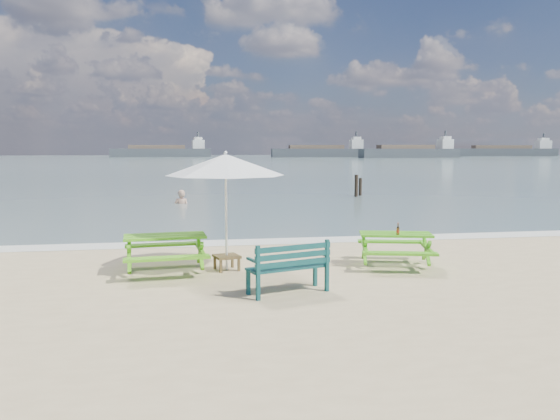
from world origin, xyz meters
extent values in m
plane|color=slate|center=(0.00, 85.00, 0.00)|extent=(300.00, 300.00, 0.00)
cube|color=silver|center=(0.00, 4.60, 0.01)|extent=(22.00, 0.90, 0.01)
cube|color=#53AB19|center=(-2.00, 1.51, 0.71)|extent=(1.59, 0.85, 0.05)
cube|color=#53AB19|center=(-2.06, 2.22, 0.42)|extent=(1.55, 0.40, 0.05)
cube|color=#53AB19|center=(-1.94, 0.79, 0.42)|extent=(1.55, 0.40, 0.05)
cube|color=#53AB19|center=(-2.00, 1.51, 0.33)|extent=(1.51, 0.99, 0.65)
cube|color=#4BA819|center=(2.58, 1.32, 0.66)|extent=(1.54, 0.99, 0.04)
cube|color=#4BA819|center=(2.74, 1.97, 0.39)|extent=(1.44, 0.58, 0.04)
cube|color=#4BA819|center=(2.42, 0.68, 0.39)|extent=(1.44, 0.58, 0.04)
cube|color=#4BA819|center=(2.58, 1.32, 0.30)|extent=(1.49, 1.10, 0.60)
cube|color=#0E3C3D|center=(0.06, -0.32, 0.43)|extent=(1.43, 0.80, 0.04)
cube|color=#0E3C3D|center=(0.13, -0.52, 0.66)|extent=(1.32, 0.44, 0.35)
cube|color=#0E3C3D|center=(0.06, -0.32, 0.21)|extent=(1.35, 0.82, 0.43)
cube|color=brown|center=(-0.82, 1.52, 0.28)|extent=(0.57, 0.57, 0.05)
cube|color=brown|center=(-0.82, 1.52, 0.13)|extent=(0.50, 0.50, 0.26)
cylinder|color=silver|center=(-0.82, 1.52, 1.10)|extent=(0.05, 0.05, 2.21)
cone|color=white|center=(-0.82, 1.52, 2.07)|extent=(2.83, 2.83, 0.41)
cylinder|color=#975A16|center=(2.54, 1.10, 0.75)|extent=(0.06, 0.06, 0.14)
cylinder|color=#975A16|center=(2.54, 1.10, 0.88)|extent=(0.02, 0.02, 0.07)
cylinder|color=#B12F14|center=(2.54, 1.10, 0.75)|extent=(0.06, 0.06, 0.06)
imported|color=tan|center=(-1.88, 14.71, -0.33)|extent=(0.73, 0.54, 1.84)
cylinder|color=black|center=(6.52, 16.58, 0.44)|extent=(0.18, 0.18, 1.28)
cylinder|color=black|center=(6.92, 17.18, 0.34)|extent=(0.16, 0.16, 1.08)
cube|color=#383E43|center=(30.19, 122.10, 1.00)|extent=(24.02, 5.19, 2.20)
cube|color=silver|center=(39.24, 121.65, 3.20)|extent=(3.01, 3.14, 2.20)
cube|color=#383E43|center=(-8.56, 131.13, 1.00)|extent=(24.85, 6.12, 2.20)
cube|color=silver|center=(0.75, 131.94, 3.20)|extent=(3.20, 3.24, 2.20)
cube|color=#383E43|center=(84.30, 129.65, 1.00)|extent=(28.22, 7.50, 2.20)
cube|color=silver|center=(94.83, 128.31, 3.20)|extent=(3.71, 3.40, 2.20)
cube|color=#383E43|center=(48.72, 111.00, 1.00)|extent=(23.74, 5.14, 2.20)
cube|color=silver|center=(57.67, 111.44, 3.20)|extent=(2.97, 3.13, 2.20)
camera|label=1|loc=(-1.51, -9.04, 2.40)|focal=35.00mm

